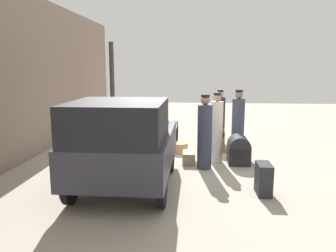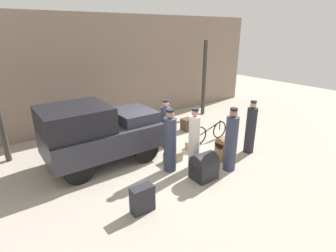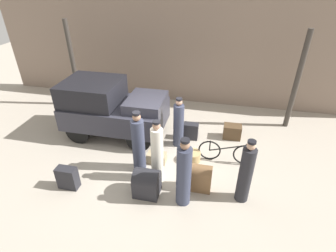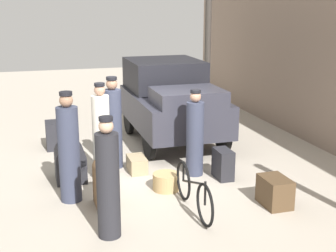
{
  "view_description": "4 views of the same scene",
  "coord_description": "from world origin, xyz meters",
  "px_view_note": "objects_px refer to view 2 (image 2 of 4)",
  "views": [
    {
      "loc": [
        -8.37,
        -0.53,
        2.5
      ],
      "look_at": [
        0.2,
        0.2,
        0.95
      ],
      "focal_mm": 35.0,
      "sensor_mm": 36.0,
      "label": 1
    },
    {
      "loc": [
        -4.47,
        -6.22,
        3.87
      ],
      "look_at": [
        0.2,
        0.2,
        0.95
      ],
      "focal_mm": 28.0,
      "sensor_mm": 36.0,
      "label": 2
    },
    {
      "loc": [
        1.64,
        -6.37,
        5.03
      ],
      "look_at": [
        0.2,
        0.2,
        0.95
      ],
      "focal_mm": 28.0,
      "sensor_mm": 36.0,
      "label": 3
    },
    {
      "loc": [
        8.52,
        -2.27,
        3.27
      ],
      "look_at": [
        0.2,
        0.2,
        0.95
      ],
      "focal_mm": 50.0,
      "sensor_mm": 36.0,
      "label": 4
    }
  ],
  "objects_px": {
    "wicker_basket": "(192,145)",
    "trunk_large_brown": "(225,147)",
    "bicycle": "(210,132)",
    "conductor_in_dark_uniform": "(170,143)",
    "suitcase_small_leather": "(173,157)",
    "truck": "(97,131)",
    "trunk_wicker_pale": "(204,166)",
    "suitcase_tan_flat": "(142,199)",
    "porter_with_bicycle": "(251,129)",
    "suitcase_black_upright": "(166,133)",
    "porter_carrying_trunk": "(166,126)",
    "porter_lifting_near_truck": "(231,142)",
    "trunk_umber_medium": "(189,124)",
    "porter_standing_middle": "(194,141)"
  },
  "relations": [
    {
      "from": "wicker_basket",
      "to": "trunk_large_brown",
      "type": "bearing_deg",
      "value": -72.46
    },
    {
      "from": "bicycle",
      "to": "conductor_in_dark_uniform",
      "type": "relative_size",
      "value": 0.91
    },
    {
      "from": "bicycle",
      "to": "suitcase_small_leather",
      "type": "height_order",
      "value": "bicycle"
    },
    {
      "from": "truck",
      "to": "trunk_large_brown",
      "type": "bearing_deg",
      "value": -32.74
    },
    {
      "from": "wicker_basket",
      "to": "trunk_wicker_pale",
      "type": "relative_size",
      "value": 0.64
    },
    {
      "from": "suitcase_tan_flat",
      "to": "porter_with_bicycle",
      "type": "bearing_deg",
      "value": 7.12
    },
    {
      "from": "conductor_in_dark_uniform",
      "to": "suitcase_small_leather",
      "type": "xyz_separation_m",
      "value": [
        0.4,
        0.38,
        -0.7
      ]
    },
    {
      "from": "suitcase_black_upright",
      "to": "bicycle",
      "type": "bearing_deg",
      "value": -40.13
    },
    {
      "from": "porter_carrying_trunk",
      "to": "suitcase_black_upright",
      "type": "relative_size",
      "value": 2.95
    },
    {
      "from": "porter_with_bicycle",
      "to": "truck",
      "type": "bearing_deg",
      "value": 152.77
    },
    {
      "from": "conductor_in_dark_uniform",
      "to": "suitcase_tan_flat",
      "type": "bearing_deg",
      "value": -144.84
    },
    {
      "from": "conductor_in_dark_uniform",
      "to": "porter_carrying_trunk",
      "type": "relative_size",
      "value": 1.1
    },
    {
      "from": "suitcase_small_leather",
      "to": "trunk_large_brown",
      "type": "bearing_deg",
      "value": -30.94
    },
    {
      "from": "porter_lifting_near_truck",
      "to": "suitcase_black_upright",
      "type": "height_order",
      "value": "porter_lifting_near_truck"
    },
    {
      "from": "wicker_basket",
      "to": "porter_carrying_trunk",
      "type": "height_order",
      "value": "porter_carrying_trunk"
    },
    {
      "from": "truck",
      "to": "bicycle",
      "type": "relative_size",
      "value": 1.98
    },
    {
      "from": "porter_with_bicycle",
      "to": "trunk_umber_medium",
      "type": "distance_m",
      "value": 2.86
    },
    {
      "from": "wicker_basket",
      "to": "suitcase_tan_flat",
      "type": "height_order",
      "value": "suitcase_tan_flat"
    },
    {
      "from": "bicycle",
      "to": "trunk_umber_medium",
      "type": "bearing_deg",
      "value": 83.49
    },
    {
      "from": "bicycle",
      "to": "wicker_basket",
      "type": "xyz_separation_m",
      "value": [
        -0.99,
        -0.16,
        -0.19
      ]
    },
    {
      "from": "suitcase_black_upright",
      "to": "trunk_wicker_pale",
      "type": "distance_m",
      "value": 2.88
    },
    {
      "from": "suitcase_black_upright",
      "to": "porter_carrying_trunk",
      "type": "bearing_deg",
      "value": -127.83
    },
    {
      "from": "truck",
      "to": "suitcase_tan_flat",
      "type": "relative_size",
      "value": 5.34
    },
    {
      "from": "porter_carrying_trunk",
      "to": "suitcase_small_leather",
      "type": "xyz_separation_m",
      "value": [
        -0.46,
        -1.04,
        -0.62
      ]
    },
    {
      "from": "conductor_in_dark_uniform",
      "to": "trunk_umber_medium",
      "type": "height_order",
      "value": "conductor_in_dark_uniform"
    },
    {
      "from": "porter_lifting_near_truck",
      "to": "trunk_large_brown",
      "type": "height_order",
      "value": "porter_lifting_near_truck"
    },
    {
      "from": "truck",
      "to": "porter_with_bicycle",
      "type": "distance_m",
      "value": 4.89
    },
    {
      "from": "suitcase_black_upright",
      "to": "trunk_wicker_pale",
      "type": "xyz_separation_m",
      "value": [
        -0.73,
        -2.79,
        0.08
      ]
    },
    {
      "from": "suitcase_small_leather",
      "to": "suitcase_tan_flat",
      "type": "bearing_deg",
      "value": -143.0
    },
    {
      "from": "truck",
      "to": "trunk_umber_medium",
      "type": "bearing_deg",
      "value": 7.73
    },
    {
      "from": "conductor_in_dark_uniform",
      "to": "suitcase_tan_flat",
      "type": "height_order",
      "value": "conductor_in_dark_uniform"
    },
    {
      "from": "suitcase_tan_flat",
      "to": "bicycle",
      "type": "bearing_deg",
      "value": 26.09
    },
    {
      "from": "conductor_in_dark_uniform",
      "to": "trunk_umber_medium",
      "type": "xyz_separation_m",
      "value": [
        2.59,
        2.21,
        -0.62
      ]
    },
    {
      "from": "wicker_basket",
      "to": "porter_lifting_near_truck",
      "type": "relative_size",
      "value": 0.26
    },
    {
      "from": "porter_standing_middle",
      "to": "trunk_wicker_pale",
      "type": "xyz_separation_m",
      "value": [
        -0.13,
        -0.58,
        -0.5
      ]
    },
    {
      "from": "trunk_umber_medium",
      "to": "trunk_large_brown",
      "type": "bearing_deg",
      "value": -106.45
    },
    {
      "from": "porter_with_bicycle",
      "to": "suitcase_black_upright",
      "type": "xyz_separation_m",
      "value": [
        -1.64,
        2.45,
        -0.54
      ]
    },
    {
      "from": "porter_lifting_near_truck",
      "to": "conductor_in_dark_uniform",
      "type": "distance_m",
      "value": 1.74
    },
    {
      "from": "conductor_in_dark_uniform",
      "to": "suitcase_black_upright",
      "type": "distance_m",
      "value": 2.31
    },
    {
      "from": "truck",
      "to": "trunk_wicker_pale",
      "type": "distance_m",
      "value": 3.31
    },
    {
      "from": "trunk_large_brown",
      "to": "trunk_wicker_pale",
      "type": "relative_size",
      "value": 1.03
    },
    {
      "from": "bicycle",
      "to": "trunk_large_brown",
      "type": "height_order",
      "value": "trunk_large_brown"
    },
    {
      "from": "porter_standing_middle",
      "to": "suitcase_small_leather",
      "type": "height_order",
      "value": "porter_standing_middle"
    },
    {
      "from": "wicker_basket",
      "to": "conductor_in_dark_uniform",
      "type": "xyz_separation_m",
      "value": [
        -1.45,
        -0.68,
        0.71
      ]
    },
    {
      "from": "porter_standing_middle",
      "to": "porter_with_bicycle",
      "type": "bearing_deg",
      "value": -6.34
    },
    {
      "from": "suitcase_small_leather",
      "to": "trunk_wicker_pale",
      "type": "xyz_separation_m",
      "value": [
        0.08,
        -1.29,
        0.21
      ]
    },
    {
      "from": "porter_lifting_near_truck",
      "to": "conductor_in_dark_uniform",
      "type": "relative_size",
      "value": 1.01
    },
    {
      "from": "truck",
      "to": "bicycle",
      "type": "distance_m",
      "value": 4.06
    },
    {
      "from": "porter_carrying_trunk",
      "to": "suitcase_small_leather",
      "type": "distance_m",
      "value": 1.3
    },
    {
      "from": "wicker_basket",
      "to": "suitcase_tan_flat",
      "type": "distance_m",
      "value": 3.56
    }
  ]
}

